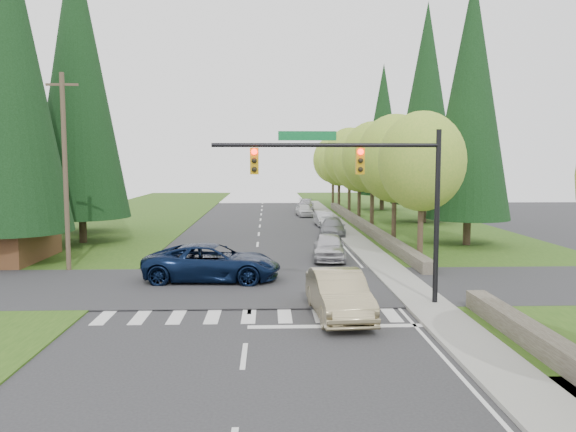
{
  "coord_description": "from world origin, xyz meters",
  "views": [
    {
      "loc": [
        0.7,
        -16.72,
        5.56
      ],
      "look_at": [
        1.74,
        11.98,
        2.8
      ],
      "focal_mm": 35.0,
      "sensor_mm": 36.0,
      "label": 1
    }
  ],
  "objects": [
    {
      "name": "decid_tree_1",
      "position": [
        9.3,
        21.0,
        5.8
      ],
      "size": [
        5.2,
        5.2,
        8.8
      ],
      "color": "#38281C",
      "rests_on": "ground"
    },
    {
      "name": "sedan_champagne",
      "position": [
        3.24,
        3.0,
        0.83
      ],
      "size": [
        2.11,
        5.14,
        1.65
      ],
      "primitive_type": "imported",
      "rotation": [
        0.0,
        0.0,
        0.07
      ],
      "color": "tan",
      "rests_on": "ground"
    },
    {
      "name": "parked_car_c",
      "position": [
        5.6,
        31.85,
        0.65
      ],
      "size": [
        1.57,
        3.99,
        1.29
      ],
      "primitive_type": "imported",
      "rotation": [
        0.0,
        0.0,
        0.05
      ],
      "color": "#B9BABF",
      "rests_on": "ground"
    },
    {
      "name": "stone_wall_north",
      "position": [
        8.6,
        30.0,
        0.35
      ],
      "size": [
        0.7,
        40.0,
        0.7
      ],
      "primitive_type": "cube",
      "color": "#4C4438",
      "rests_on": "ground"
    },
    {
      "name": "stone_wall_south",
      "position": [
        8.6,
        -3.0,
        0.35
      ],
      "size": [
        0.7,
        14.0,
        0.7
      ],
      "primitive_type": "cube",
      "color": "#4C4438",
      "rests_on": "ground"
    },
    {
      "name": "sidewalk_east",
      "position": [
        6.9,
        22.0,
        0.07
      ],
      "size": [
        1.8,
        80.0,
        0.13
      ],
      "primitive_type": "cube",
      "color": "gray",
      "rests_on": "ground"
    },
    {
      "name": "conifer_e_c",
      "position": [
        14.0,
        48.0,
        9.29
      ],
      "size": [
        5.1,
        5.1,
        16.8
      ],
      "color": "#38281C",
      "rests_on": "ground"
    },
    {
      "name": "decid_tree_4",
      "position": [
        9.3,
        42.0,
        6.06
      ],
      "size": [
        5.4,
        5.4,
        9.18
      ],
      "color": "#38281C",
      "rests_on": "ground"
    },
    {
      "name": "ground",
      "position": [
        0.0,
        0.0,
        0.0
      ],
      "size": [
        120.0,
        120.0,
        0.0
      ],
      "primitive_type": "plane",
      "color": "#28282B",
      "rests_on": "ground"
    },
    {
      "name": "conifer_w_a",
      "position": [
        -13.0,
        14.0,
        10.79
      ],
      "size": [
        6.12,
        6.12,
        19.8
      ],
      "color": "#38281C",
      "rests_on": "ground"
    },
    {
      "name": "decid_tree_6",
      "position": [
        9.2,
        56.0,
        5.86
      ],
      "size": [
        5.2,
        5.2,
        8.86
      ],
      "color": "#38281C",
      "rests_on": "ground"
    },
    {
      "name": "suv_navy",
      "position": [
        -1.89,
        9.3,
        0.88
      ],
      "size": [
        6.5,
        3.31,
        1.76
      ],
      "primitive_type": "imported",
      "rotation": [
        0.0,
        0.0,
        1.51
      ],
      "color": "#0A1633",
      "rests_on": "ground"
    },
    {
      "name": "grass_east",
      "position": [
        13.0,
        20.0,
        0.03
      ],
      "size": [
        14.0,
        110.0,
        0.06
      ],
      "primitive_type": "cube",
      "color": "#294B14",
      "rests_on": "ground"
    },
    {
      "name": "conifer_w_e",
      "position": [
        -14.0,
        28.0,
        10.29
      ],
      "size": [
        5.78,
        5.78,
        18.8
      ],
      "color": "#38281C",
      "rests_on": "ground"
    },
    {
      "name": "parked_car_d",
      "position": [
        4.48,
        40.73,
        0.64
      ],
      "size": [
        1.88,
        3.88,
        1.28
      ],
      "primitive_type": "imported",
      "rotation": [
        0.0,
        0.0,
        0.1
      ],
      "color": "silver",
      "rests_on": "ground"
    },
    {
      "name": "cross_street",
      "position": [
        0.0,
        8.0,
        0.0
      ],
      "size": [
        120.0,
        8.0,
        0.1
      ],
      "primitive_type": "cube",
      "color": "#28282B",
      "rests_on": "ground"
    },
    {
      "name": "conifer_e_a",
      "position": [
        14.0,
        20.0,
        9.79
      ],
      "size": [
        5.44,
        5.44,
        17.8
      ],
      "color": "#38281C",
      "rests_on": "ground"
    },
    {
      "name": "traffic_signal",
      "position": [
        4.37,
        4.5,
        4.98
      ],
      "size": [
        8.7,
        0.37,
        6.8
      ],
      "color": "black",
      "rests_on": "ground"
    },
    {
      "name": "parked_car_e",
      "position": [
        5.01,
        46.87,
        0.67
      ],
      "size": [
        2.27,
        4.76,
        1.34
      ],
      "primitive_type": "imported",
      "rotation": [
        0.0,
        0.0,
        -0.09
      ],
      "color": "#A2A2A7",
      "rests_on": "ground"
    },
    {
      "name": "grass_west",
      "position": [
        -13.0,
        20.0,
        0.03
      ],
      "size": [
        14.0,
        110.0,
        0.06
      ],
      "primitive_type": "cube",
      "color": "#294B14",
      "rests_on": "ground"
    },
    {
      "name": "decid_tree_3",
      "position": [
        9.2,
        35.0,
        5.66
      ],
      "size": [
        5.0,
        5.0,
        8.55
      ],
      "color": "#38281C",
      "rests_on": "ground"
    },
    {
      "name": "decid_tree_5",
      "position": [
        9.1,
        49.0,
        5.53
      ],
      "size": [
        4.8,
        4.8,
        8.3
      ],
      "color": "#38281C",
      "rests_on": "ground"
    },
    {
      "name": "parked_car_a",
      "position": [
        4.2,
        14.85,
        0.75
      ],
      "size": [
        2.14,
        4.55,
        1.51
      ],
      "primitive_type": "imported",
      "rotation": [
        0.0,
        0.0,
        -0.08
      ],
      "color": "silver",
      "rests_on": "ground"
    },
    {
      "name": "decid_tree_0",
      "position": [
        9.2,
        14.0,
        5.6
      ],
      "size": [
        4.8,
        4.8,
        8.37
      ],
      "color": "#38281C",
      "rests_on": "ground"
    },
    {
      "name": "conifer_e_b",
      "position": [
        15.0,
        34.0,
        10.79
      ],
      "size": [
        6.12,
        6.12,
        19.8
      ],
      "color": "#38281C",
      "rests_on": "ground"
    },
    {
      "name": "decid_tree_2",
      "position": [
        9.1,
        28.0,
        5.93
      ],
      "size": [
        5.0,
        5.0,
        8.82
      ],
      "color": "#38281C",
      "rests_on": "ground"
    },
    {
      "name": "conifer_w_c",
      "position": [
        -12.0,
        22.0,
        11.29
      ],
      "size": [
        6.46,
        6.46,
        20.8
      ],
      "color": "#38281C",
      "rests_on": "ground"
    },
    {
      "name": "curb_east",
      "position": [
        6.05,
        22.0,
        0.07
      ],
      "size": [
        0.2,
        80.0,
        0.13
      ],
      "primitive_type": "cube",
      "color": "gray",
      "rests_on": "ground"
    },
    {
      "name": "parked_car_b",
      "position": [
        5.6,
        25.16,
        0.65
      ],
      "size": [
        2.19,
        4.64,
        1.31
      ],
      "primitive_type": "imported",
      "rotation": [
        0.0,
        0.0,
        -0.08
      ],
      "color": "gray",
      "rests_on": "ground"
    },
    {
      "name": "utility_pole",
      "position": [
        -9.5,
        12.0,
        5.14
      ],
      "size": [
        1.6,
        0.24,
        10.0
      ],
      "color": "#473828",
      "rests_on": "ground"
    }
  ]
}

